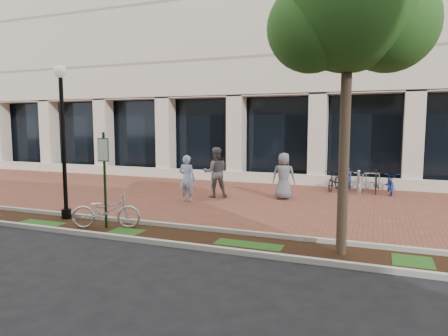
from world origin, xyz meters
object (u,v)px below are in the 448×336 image
(lamppost, at_px, (63,134))
(bike_rack_cluster, at_px, (362,181))
(pedestrian_right, at_px, (284,176))
(locked_bicycle, at_px, (106,211))
(bollard, at_px, (358,182))
(parking_sign, at_px, (104,168))
(pedestrian_left, at_px, (187,178))
(pedestrian_mid, at_px, (215,172))
(street_tree, at_px, (351,12))

(lamppost, xyz_separation_m, bike_rack_cluster, (8.00, 8.16, -2.08))
(lamppost, height_order, pedestrian_right, lamppost)
(locked_bicycle, xyz_separation_m, bollard, (6.10, 7.88, 0.03))
(parking_sign, bearing_deg, pedestrian_right, 57.10)
(pedestrian_left, height_order, pedestrian_right, pedestrian_right)
(parking_sign, xyz_separation_m, bike_rack_cluster, (6.20, 8.65, -1.18))
(lamppost, xyz_separation_m, pedestrian_right, (5.33, 5.41, -1.65))
(parking_sign, bearing_deg, locked_bicycle, 87.85)
(locked_bicycle, distance_m, pedestrian_mid, 5.49)
(parking_sign, relative_size, lamppost, 0.58)
(pedestrian_left, xyz_separation_m, bollard, (5.73, 3.73, -0.34))
(pedestrian_mid, xyz_separation_m, pedestrian_right, (2.55, 0.50, -0.09))
(lamppost, xyz_separation_m, pedestrian_left, (2.17, 3.68, -1.67))
(locked_bicycle, relative_size, bike_rack_cluster, 0.62)
(street_tree, distance_m, pedestrian_mid, 8.49)
(pedestrian_mid, distance_m, bike_rack_cluster, 6.17)
(pedestrian_mid, relative_size, bollard, 1.93)
(parking_sign, distance_m, pedestrian_right, 6.92)
(pedestrian_mid, bearing_deg, bollard, 178.35)
(parking_sign, height_order, pedestrian_left, parking_sign)
(lamppost, height_order, bike_rack_cluster, lamppost)
(pedestrian_right, bearing_deg, pedestrian_left, 21.37)
(pedestrian_left, height_order, pedestrian_mid, pedestrian_mid)
(pedestrian_left, height_order, bike_rack_cluster, pedestrian_left)
(lamppost, xyz_separation_m, pedestrian_mid, (2.78, 4.91, -1.56))
(street_tree, bearing_deg, locked_bicycle, -179.56)
(bollard, bearing_deg, locked_bicycle, -127.74)
(pedestrian_right, xyz_separation_m, bollard, (2.57, 2.00, -0.37))
(street_tree, relative_size, pedestrian_right, 3.79)
(parking_sign, relative_size, bollard, 2.59)
(street_tree, relative_size, pedestrian_left, 3.91)
(pedestrian_mid, height_order, bollard, pedestrian_mid)
(parking_sign, height_order, street_tree, street_tree)
(bollard, bearing_deg, lamppost, -136.83)
(street_tree, height_order, bollard, street_tree)
(parking_sign, height_order, bollard, parking_sign)
(pedestrian_left, distance_m, bike_rack_cluster, 7.36)
(pedestrian_right, relative_size, bike_rack_cluster, 0.60)
(street_tree, relative_size, bike_rack_cluster, 2.26)
(pedestrian_left, xyz_separation_m, bike_rack_cluster, (5.83, 4.48, -0.40))
(bike_rack_cluster, bearing_deg, street_tree, -88.20)
(lamppost, relative_size, street_tree, 0.67)
(parking_sign, relative_size, pedestrian_right, 1.47)
(locked_bicycle, xyz_separation_m, pedestrian_mid, (0.98, 5.38, 0.48))
(pedestrian_right, bearing_deg, locked_bicycle, 51.71)
(lamppost, distance_m, pedestrian_left, 4.59)
(pedestrian_left, bearing_deg, bike_rack_cluster, -142.20)
(pedestrian_left, relative_size, pedestrian_right, 0.97)
(locked_bicycle, xyz_separation_m, bike_rack_cluster, (6.20, 8.63, -0.03))
(locked_bicycle, xyz_separation_m, pedestrian_right, (3.53, 5.88, 0.40))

